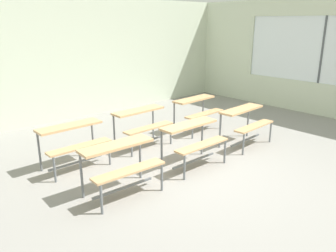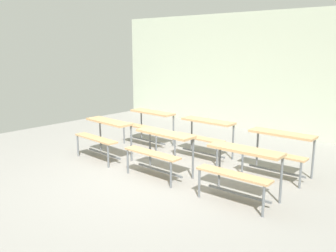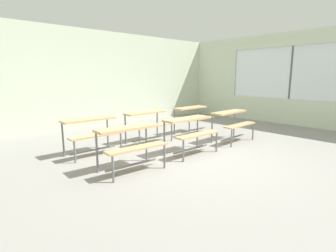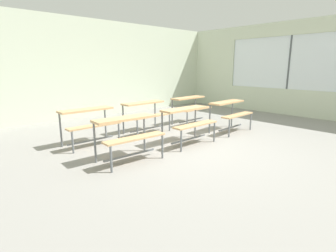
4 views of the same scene
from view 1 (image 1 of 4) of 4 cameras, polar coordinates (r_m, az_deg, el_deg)
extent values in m
cube|color=gray|center=(5.66, 6.12, -8.21)|extent=(10.00, 9.00, 0.05)
cube|color=beige|center=(8.80, -16.21, 10.80)|extent=(10.00, 0.12, 3.00)
cube|color=beige|center=(9.66, 26.57, 3.70)|extent=(0.12, 9.00, 0.85)
cube|color=beige|center=(11.24, 10.21, 13.53)|extent=(0.12, 1.90, 1.70)
cube|color=white|center=(9.67, 24.84, 11.64)|extent=(0.02, 4.20, 1.70)
cube|color=#4C5156|center=(9.67, 24.84, 11.64)|extent=(0.06, 0.05, 1.70)
cube|color=tan|center=(4.84, -8.79, -3.27)|extent=(1.11, 0.37, 0.04)
cube|color=tan|center=(4.70, -6.59, -7.55)|extent=(1.11, 0.27, 0.03)
cylinder|color=slate|center=(4.89, -14.52, -8.03)|extent=(0.04, 0.04, 0.72)
cylinder|color=slate|center=(5.33, -4.78, -5.29)|extent=(0.04, 0.04, 0.72)
cylinder|color=slate|center=(4.51, -11.29, -12.08)|extent=(0.04, 0.04, 0.44)
cylinder|color=slate|center=(4.99, -1.07, -8.67)|extent=(0.04, 0.04, 0.44)
cube|color=slate|center=(4.98, -7.61, -10.40)|extent=(1.00, 0.07, 0.03)
cube|color=tan|center=(5.74, 3.58, 0.22)|extent=(1.10, 0.32, 0.04)
cube|color=tan|center=(5.62, 5.85, -3.23)|extent=(1.10, 0.22, 0.03)
cylinder|color=slate|center=(5.63, -1.10, -3.97)|extent=(0.04, 0.04, 0.72)
cylinder|color=slate|center=(6.29, 5.83, -1.73)|extent=(0.04, 0.04, 0.72)
cylinder|color=slate|center=(5.31, 2.81, -6.99)|extent=(0.04, 0.04, 0.44)
cylinder|color=slate|center=(6.00, 9.66, -4.26)|extent=(0.04, 0.04, 0.44)
cube|color=slate|center=(5.86, 4.44, -5.88)|extent=(1.00, 0.04, 0.03)
cube|color=tan|center=(6.89, 12.42, 2.78)|extent=(1.11, 0.37, 0.04)
cube|color=tan|center=(6.80, 14.51, -0.01)|extent=(1.11, 0.27, 0.03)
cylinder|color=slate|center=(6.67, 8.85, -0.73)|extent=(0.04, 0.04, 0.72)
cylinder|color=slate|center=(7.46, 13.46, 0.97)|extent=(0.04, 0.04, 0.72)
cylinder|color=slate|center=(6.42, 12.72, -3.00)|extent=(0.04, 0.04, 0.44)
cylinder|color=slate|center=(7.24, 17.05, -0.99)|extent=(0.04, 0.04, 0.44)
cube|color=slate|center=(7.00, 13.05, -2.35)|extent=(1.00, 0.08, 0.03)
cube|color=tan|center=(5.89, -16.46, -0.02)|extent=(1.10, 0.33, 0.04)
cube|color=tan|center=(5.71, -14.78, -3.42)|extent=(1.10, 0.23, 0.03)
cylinder|color=slate|center=(5.95, -21.07, -4.01)|extent=(0.04, 0.04, 0.72)
cylinder|color=slate|center=(6.33, -12.71, -1.93)|extent=(0.04, 0.04, 0.72)
cylinder|color=slate|center=(5.52, -18.76, -6.98)|extent=(0.04, 0.04, 0.44)
cylinder|color=slate|center=(5.94, -9.95, -4.53)|extent=(0.04, 0.04, 0.44)
cube|color=slate|center=(5.98, -15.35, -6.00)|extent=(1.00, 0.04, 0.03)
cube|color=tan|center=(6.66, -5.07, 2.63)|extent=(1.11, 0.34, 0.04)
cube|color=tan|center=(6.50, -3.25, -0.28)|extent=(1.10, 0.24, 0.03)
cylinder|color=slate|center=(6.59, -9.15, -0.96)|extent=(0.04, 0.04, 0.72)
cylinder|color=slate|center=(7.17, -2.56, 0.76)|extent=(0.04, 0.04, 0.72)
cylinder|color=slate|center=(6.21, -6.22, -3.36)|extent=(0.04, 0.04, 0.44)
cylinder|color=slate|center=(6.82, 0.48, -1.33)|extent=(0.04, 0.04, 0.44)
cube|color=slate|center=(6.74, -4.19, -2.69)|extent=(1.00, 0.05, 0.03)
cube|color=tan|center=(7.64, 4.46, 4.58)|extent=(1.11, 0.37, 0.04)
cube|color=tan|center=(7.51, 6.24, 2.10)|extent=(1.11, 0.27, 0.03)
cylinder|color=slate|center=(7.47, 1.05, 1.47)|extent=(0.04, 0.04, 0.72)
cylinder|color=slate|center=(8.19, 5.97, 2.81)|extent=(0.04, 0.04, 0.72)
cylinder|color=slate|center=(7.15, 4.19, -0.47)|extent=(0.04, 0.04, 0.44)
cylinder|color=slate|center=(7.90, 9.01, 1.09)|extent=(0.04, 0.04, 0.44)
cube|color=slate|center=(7.72, 5.13, -0.08)|extent=(1.00, 0.07, 0.03)
camera|label=2|loc=(8.04, 53.56, 8.87)|focal=39.45mm
camera|label=3|loc=(0.82, -3.73, -67.31)|focal=28.00mm
camera|label=4|loc=(0.82, -3.73, -67.31)|focal=28.00mm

